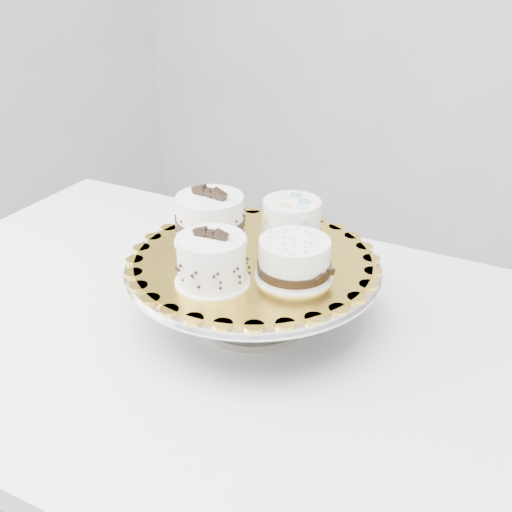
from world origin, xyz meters
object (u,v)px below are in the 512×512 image
Objects in this scene: table at (213,356)px; cake_ribbon at (295,260)px; cake_banded at (210,221)px; cake_board at (253,260)px; cake_swirl at (212,261)px; cake_dots at (292,220)px; cake_stand at (253,280)px.

cake_ribbon is at bearing 5.42° from table.
cake_ribbon is at bearing -8.18° from cake_banded.
table is 0.20m from cake_board.
cake_banded is at bearing 116.59° from cake_swirl.
cake_board is 0.10m from cake_dots.
table is 11.11× the size of cake_swirl.
cake_swirl is (0.05, -0.05, 0.22)m from table.
cake_dots is at bearing 36.62° from cake_banded.
cake_dots is (0.10, 0.09, -0.00)m from cake_banded.
cake_dots is (0.01, 0.19, 0.00)m from cake_swirl.
table is at bearing -54.87° from cake_banded.
cake_board is (0.05, 0.05, 0.19)m from table.
cake_dots is at bearing 131.72° from cake_ribbon.
cake_stand is 0.04m from cake_board.
cake_ribbon is (0.08, -0.10, -0.01)m from cake_dots.
cake_swirl is 1.06× the size of cake_dots.
cake_banded is 1.04× the size of cake_dots.
cake_dots is (0.06, 0.14, 0.23)m from table.
cake_ribbon is (0.18, -0.01, -0.01)m from cake_banded.
cake_board is 0.10m from cake_banded.
cake_board reaches higher than cake_stand.
cake_stand is at bearing -6.56° from cake_banded.
cake_ribbon is (0.09, 0.09, -0.01)m from cake_swirl.
cake_dots is (0.01, 0.09, 0.04)m from cake_board.
cake_swirl is at bearing -131.08° from cake_ribbon.
cake_swirl reaches higher than table.
cake_ribbon is (0.09, -0.01, 0.03)m from cake_board.
table is at bearing 119.98° from cake_swirl.
cake_swirl reaches higher than cake_ribbon.
cake_ribbon reaches higher than table.
cake_swirl is at bearing -107.17° from cake_dots.
cake_swirl is 0.14m from cake_banded.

